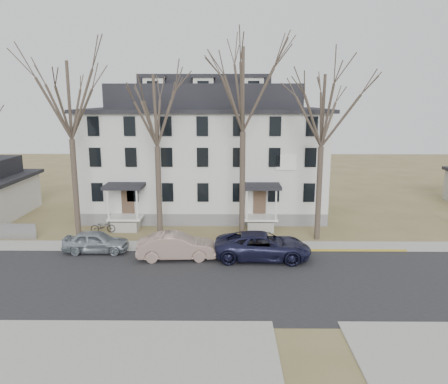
{
  "coord_description": "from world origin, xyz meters",
  "views": [
    {
      "loc": [
        -0.05,
        -20.82,
        10.06
      ],
      "look_at": [
        -0.3,
        9.0,
        3.68
      ],
      "focal_mm": 35.0,
      "sensor_mm": 36.0,
      "label": 1
    }
  ],
  "objects_px": {
    "tree_far_left": "(69,95)",
    "tree_center": "(243,83)",
    "tree_mid_right": "(323,106)",
    "tree_mid_left": "(156,106)",
    "car_tan": "(177,247)",
    "boarding_house": "(206,152)",
    "car_navy": "(263,246)",
    "car_silver": "(96,242)",
    "bicycle_left": "(103,227)"
  },
  "relations": [
    {
      "from": "car_navy",
      "to": "boarding_house",
      "type": "bearing_deg",
      "value": 21.01
    },
    {
      "from": "car_navy",
      "to": "bicycle_left",
      "type": "bearing_deg",
      "value": 67.4
    },
    {
      "from": "tree_center",
      "to": "tree_mid_right",
      "type": "distance_m",
      "value": 5.7
    },
    {
      "from": "tree_mid_left",
      "to": "car_navy",
      "type": "bearing_deg",
      "value": -29.98
    },
    {
      "from": "tree_mid_left",
      "to": "tree_center",
      "type": "bearing_deg",
      "value": 0.0
    },
    {
      "from": "tree_mid_right",
      "to": "bicycle_left",
      "type": "height_order",
      "value": "tree_mid_right"
    },
    {
      "from": "tree_mid_left",
      "to": "tree_mid_right",
      "type": "distance_m",
      "value": 11.5
    },
    {
      "from": "boarding_house",
      "to": "tree_center",
      "type": "height_order",
      "value": "tree_center"
    },
    {
      "from": "tree_far_left",
      "to": "car_navy",
      "type": "bearing_deg",
      "value": -17.47
    },
    {
      "from": "tree_mid_right",
      "to": "car_silver",
      "type": "height_order",
      "value": "tree_mid_right"
    },
    {
      "from": "boarding_house",
      "to": "tree_far_left",
      "type": "relative_size",
      "value": 1.52
    },
    {
      "from": "tree_mid_left",
      "to": "car_silver",
      "type": "distance_m",
      "value": 10.12
    },
    {
      "from": "tree_mid_right",
      "to": "car_navy",
      "type": "relative_size",
      "value": 2.09
    },
    {
      "from": "tree_far_left",
      "to": "tree_center",
      "type": "distance_m",
      "value": 12.02
    },
    {
      "from": "tree_mid_right",
      "to": "tree_mid_left",
      "type": "bearing_deg",
      "value": 180.0
    },
    {
      "from": "car_silver",
      "to": "car_tan",
      "type": "bearing_deg",
      "value": -101.83
    },
    {
      "from": "tree_center",
      "to": "car_navy",
      "type": "height_order",
      "value": "tree_center"
    },
    {
      "from": "tree_center",
      "to": "bicycle_left",
      "type": "relative_size",
      "value": 7.97
    },
    {
      "from": "tree_mid_right",
      "to": "car_silver",
      "type": "relative_size",
      "value": 2.98
    },
    {
      "from": "tree_far_left",
      "to": "tree_center",
      "type": "bearing_deg",
      "value": 0.0
    },
    {
      "from": "tree_far_left",
      "to": "tree_center",
      "type": "relative_size",
      "value": 0.93
    },
    {
      "from": "tree_mid_left",
      "to": "car_navy",
      "type": "distance_m",
      "value": 12.08
    },
    {
      "from": "tree_mid_left",
      "to": "bicycle_left",
      "type": "relative_size",
      "value": 6.9
    },
    {
      "from": "tree_mid_left",
      "to": "tree_mid_right",
      "type": "bearing_deg",
      "value": 0.0
    },
    {
      "from": "tree_far_left",
      "to": "tree_mid_left",
      "type": "height_order",
      "value": "tree_far_left"
    },
    {
      "from": "tree_mid_right",
      "to": "car_tan",
      "type": "distance_m",
      "value": 13.81
    },
    {
      "from": "tree_mid_right",
      "to": "boarding_house",
      "type": "bearing_deg",
      "value": 136.19
    },
    {
      "from": "tree_mid_right",
      "to": "car_tan",
      "type": "relative_size",
      "value": 2.54
    },
    {
      "from": "tree_far_left",
      "to": "tree_center",
      "type": "xyz_separation_m",
      "value": [
        12.0,
        0.0,
        0.74
      ]
    },
    {
      "from": "boarding_house",
      "to": "tree_center",
      "type": "relative_size",
      "value": 1.41
    },
    {
      "from": "tree_mid_left",
      "to": "car_tan",
      "type": "xyz_separation_m",
      "value": [
        1.7,
        -4.19,
        -8.78
      ]
    },
    {
      "from": "car_silver",
      "to": "bicycle_left",
      "type": "distance_m",
      "value": 4.38
    },
    {
      "from": "boarding_house",
      "to": "tree_mid_right",
      "type": "xyz_separation_m",
      "value": [
        8.5,
        -8.15,
        4.22
      ]
    },
    {
      "from": "boarding_house",
      "to": "car_navy",
      "type": "relative_size",
      "value": 3.41
    },
    {
      "from": "tree_far_left",
      "to": "car_tan",
      "type": "xyz_separation_m",
      "value": [
        7.7,
        -4.19,
        -9.52
      ]
    },
    {
      "from": "tree_mid_left",
      "to": "car_tan",
      "type": "distance_m",
      "value": 9.88
    },
    {
      "from": "car_silver",
      "to": "bicycle_left",
      "type": "relative_size",
      "value": 2.32
    },
    {
      "from": "tree_far_left",
      "to": "tree_mid_left",
      "type": "xyz_separation_m",
      "value": [
        6.0,
        0.0,
        -0.74
      ]
    },
    {
      "from": "tree_mid_left",
      "to": "car_silver",
      "type": "xyz_separation_m",
      "value": [
        -3.8,
        -3.04,
        -8.87
      ]
    },
    {
      "from": "tree_center",
      "to": "boarding_house",
      "type": "bearing_deg",
      "value": 110.2
    },
    {
      "from": "bicycle_left",
      "to": "tree_mid_left",
      "type": "bearing_deg",
      "value": -111.84
    },
    {
      "from": "tree_center",
      "to": "car_silver",
      "type": "distance_m",
      "value": 14.57
    },
    {
      "from": "tree_mid_right",
      "to": "car_navy",
      "type": "distance_m",
      "value": 10.6
    },
    {
      "from": "tree_center",
      "to": "tree_mid_right",
      "type": "xyz_separation_m",
      "value": [
        5.5,
        0.0,
        -1.48
      ]
    },
    {
      "from": "car_tan",
      "to": "tree_mid_right",
      "type": "bearing_deg",
      "value": -70.39
    },
    {
      "from": "tree_center",
      "to": "car_navy",
      "type": "relative_size",
      "value": 2.41
    },
    {
      "from": "car_silver",
      "to": "bicycle_left",
      "type": "bearing_deg",
      "value": 10.16
    },
    {
      "from": "tree_far_left",
      "to": "bicycle_left",
      "type": "height_order",
      "value": "tree_far_left"
    },
    {
      "from": "tree_far_left",
      "to": "car_silver",
      "type": "relative_size",
      "value": 3.2
    },
    {
      "from": "boarding_house",
      "to": "car_tan",
      "type": "xyz_separation_m",
      "value": [
        -1.29,
        -12.35,
        -4.55
      ]
    }
  ]
}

